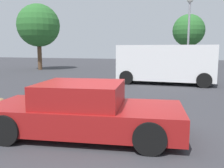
{
  "coord_description": "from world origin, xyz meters",
  "views": [
    {
      "loc": [
        1.95,
        -5.16,
        1.96
      ],
      "look_at": [
        -0.25,
        1.78,
        0.9
      ],
      "focal_mm": 39.16,
      "sensor_mm": 36.0,
      "label": 1
    }
  ],
  "objects": [
    {
      "name": "van_white",
      "position": [
        0.68,
        8.77,
        1.16
      ],
      "size": [
        5.22,
        2.18,
        2.15
      ],
      "rotation": [
        0.0,
        0.0,
        3.14
      ],
      "color": "white",
      "rests_on": "ground_plane"
    },
    {
      "name": "dog",
      "position": [
        -3.46,
        0.72,
        0.28
      ],
      "size": [
        0.47,
        0.57,
        0.44
      ],
      "rotation": [
        0.0,
        0.0,
        2.19
      ],
      "color": "olive",
      "rests_on": "ground_plane"
    },
    {
      "name": "sedan_foreground",
      "position": [
        -0.27,
        -0.22,
        0.56
      ],
      "size": [
        4.51,
        2.37,
        1.21
      ],
      "rotation": [
        0.0,
        0.0,
        0.15
      ],
      "color": "maroon",
      "rests_on": "ground_plane"
    },
    {
      "name": "tree_back_left",
      "position": [
        1.71,
        25.7,
        4.07
      ],
      "size": [
        3.76,
        3.76,
        5.97
      ],
      "color": "brown",
      "rests_on": "ground_plane"
    },
    {
      "name": "light_post_near",
      "position": [
        1.81,
        12.61,
        3.77
      ],
      "size": [
        0.44,
        0.44,
        5.43
      ],
      "color": "gray",
      "rests_on": "ground_plane"
    },
    {
      "name": "ground_plane",
      "position": [
        0.0,
        0.0,
        0.0
      ],
      "size": [
        80.0,
        80.0,
        0.0
      ],
      "primitive_type": "plane",
      "color": "#38383D"
    },
    {
      "name": "tree_back_center",
      "position": [
        -11.35,
        14.57,
        4.03
      ],
      "size": [
        3.86,
        3.86,
        5.98
      ],
      "color": "brown",
      "rests_on": "ground_plane"
    }
  ]
}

